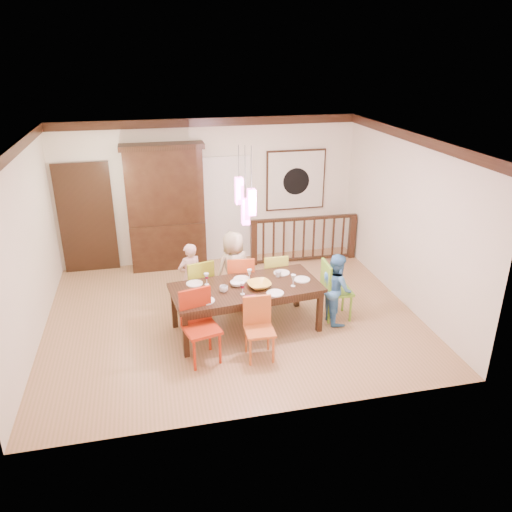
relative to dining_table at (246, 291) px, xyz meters
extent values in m
plane|color=#9E7A4C|center=(-0.14, 0.47, -0.67)|extent=(6.00, 6.00, 0.00)
plane|color=white|center=(-0.14, 0.47, 2.23)|extent=(6.00, 6.00, 0.00)
plane|color=beige|center=(-0.14, 2.97, 0.78)|extent=(6.00, 0.00, 6.00)
plane|color=beige|center=(-3.14, 0.47, 0.78)|extent=(0.00, 5.00, 5.00)
plane|color=beige|center=(2.86, 0.47, 0.78)|extent=(0.00, 5.00, 5.00)
cube|color=black|center=(-2.54, 2.92, 0.38)|extent=(1.04, 0.07, 2.24)
cube|color=silver|center=(0.21, 2.94, 0.38)|extent=(0.97, 0.05, 2.22)
cube|color=black|center=(1.66, 2.94, 0.93)|extent=(1.25, 0.04, 1.25)
cube|color=silver|center=(1.66, 2.92, 0.93)|extent=(1.18, 0.02, 1.18)
cylinder|color=black|center=(1.66, 2.90, 0.91)|extent=(0.56, 0.01, 0.56)
cube|color=#FB4BC3|center=(-0.08, 0.05, 1.58)|extent=(0.11, 0.11, 0.38)
cylinder|color=black|center=(-0.08, 0.05, 2.00)|extent=(0.01, 0.01, 0.46)
cube|color=#FB4BC3|center=(0.08, -0.05, 1.43)|extent=(0.11, 0.11, 0.38)
cylinder|color=black|center=(0.08, -0.05, 1.92)|extent=(0.01, 0.01, 0.61)
cube|color=#FB4BC3|center=(0.00, 0.00, 1.28)|extent=(0.11, 0.11, 0.38)
cylinder|color=black|center=(0.00, 0.00, 1.85)|extent=(0.01, 0.01, 0.76)
cube|color=black|center=(0.00, 0.00, 0.05)|extent=(2.38, 1.29, 0.05)
cube|color=black|center=(-1.06, 0.44, -0.32)|extent=(0.09, 0.09, 0.70)
cube|color=black|center=(1.06, 0.44, -0.32)|extent=(0.09, 0.09, 0.70)
cube|color=black|center=(-1.06, -0.44, -0.32)|extent=(0.09, 0.09, 0.70)
cube|color=black|center=(1.06, -0.44, -0.32)|extent=(0.09, 0.09, 0.70)
cube|color=black|center=(0.00, 0.46, -0.02)|extent=(2.06, 0.28, 0.10)
cube|color=black|center=(0.00, -0.46, -0.02)|extent=(2.06, 0.28, 0.10)
cube|color=#9AA621|center=(-0.68, 0.72, -0.20)|extent=(0.54, 0.54, 0.04)
cube|color=#9AA621|center=(-0.68, 0.72, 0.06)|extent=(0.44, 0.15, 0.48)
cylinder|color=#9AA621|center=(-0.85, 0.54, -0.44)|extent=(0.04, 0.04, 0.46)
cylinder|color=#9AA621|center=(-0.50, 0.54, -0.44)|extent=(0.04, 0.04, 0.46)
cylinder|color=#9AA621|center=(-0.85, 0.90, -0.44)|extent=(0.04, 0.04, 0.46)
cylinder|color=#9AA621|center=(-0.50, 0.90, -0.44)|extent=(0.04, 0.04, 0.46)
cube|color=#B9441A|center=(0.04, 0.72, -0.20)|extent=(0.48, 0.48, 0.04)
cube|color=#B9441A|center=(0.04, 0.72, 0.06)|extent=(0.44, 0.08, 0.48)
cylinder|color=#B9441A|center=(-0.14, 0.54, -0.44)|extent=(0.04, 0.04, 0.46)
cylinder|color=#B9441A|center=(0.22, 0.54, -0.44)|extent=(0.04, 0.04, 0.46)
cylinder|color=#B9441A|center=(-0.14, 0.90, -0.44)|extent=(0.04, 0.04, 0.46)
cylinder|color=#B9441A|center=(0.22, 0.90, -0.44)|extent=(0.04, 0.04, 0.46)
cube|color=gold|center=(0.65, 0.83, -0.23)|extent=(0.42, 0.42, 0.04)
cube|color=gold|center=(0.65, 0.83, 0.01)|extent=(0.41, 0.04, 0.45)
cylinder|color=gold|center=(0.48, 0.66, -0.46)|extent=(0.04, 0.04, 0.43)
cylinder|color=gold|center=(0.81, 0.66, -0.46)|extent=(0.04, 0.04, 0.43)
cylinder|color=gold|center=(0.48, 0.99, -0.46)|extent=(0.04, 0.04, 0.43)
cylinder|color=gold|center=(0.81, 0.99, -0.46)|extent=(0.04, 0.04, 0.43)
cube|color=#A9270E|center=(-0.78, -0.70, -0.17)|extent=(0.57, 0.57, 0.04)
cube|color=#A9270E|center=(-0.78, -0.70, 0.11)|extent=(0.46, 0.16, 0.51)
cylinder|color=#A9270E|center=(-0.97, -0.89, -0.43)|extent=(0.04, 0.04, 0.49)
cylinder|color=#A9270E|center=(-0.59, -0.89, -0.43)|extent=(0.04, 0.04, 0.49)
cylinder|color=#A9270E|center=(-0.97, -0.51, -0.43)|extent=(0.04, 0.04, 0.49)
cylinder|color=#A9270E|center=(-0.59, -0.51, -0.43)|extent=(0.04, 0.04, 0.49)
cube|color=#B95825|center=(0.02, -0.82, -0.24)|extent=(0.42, 0.42, 0.04)
cube|color=#B95825|center=(0.02, -0.82, 0.01)|extent=(0.41, 0.05, 0.45)
cylinder|color=#B95825|center=(-0.14, -0.98, -0.46)|extent=(0.03, 0.03, 0.43)
cylinder|color=#B95825|center=(0.19, -0.98, -0.46)|extent=(0.03, 0.03, 0.43)
cylinder|color=#B95825|center=(-0.14, -0.65, -0.46)|extent=(0.03, 0.03, 0.43)
cylinder|color=#B95825|center=(0.19, -0.65, -0.46)|extent=(0.03, 0.03, 0.43)
cube|color=#6DAB2C|center=(1.52, 0.05, -0.19)|extent=(0.46, 0.46, 0.04)
cube|color=#6DAB2C|center=(1.52, 0.05, 0.07)|extent=(0.06, 0.45, 0.49)
cylinder|color=#6DAB2C|center=(1.34, -0.13, -0.44)|extent=(0.04, 0.04, 0.47)
cylinder|color=#6DAB2C|center=(1.70, -0.13, -0.44)|extent=(0.04, 0.04, 0.47)
cylinder|color=#6DAB2C|center=(1.34, 0.23, -0.44)|extent=(0.04, 0.04, 0.47)
cylinder|color=#6DAB2C|center=(1.70, 0.23, -0.44)|extent=(0.04, 0.04, 0.47)
cube|color=black|center=(-1.03, 2.75, -0.20)|extent=(1.47, 0.44, 0.94)
cube|color=black|center=(-1.03, 2.77, 1.00)|extent=(1.47, 0.40, 1.47)
cube|color=black|center=(-1.03, 2.96, 1.00)|extent=(1.26, 0.02, 1.26)
cube|color=black|center=(-1.03, 2.77, 1.76)|extent=(1.57, 0.44, 0.10)
cube|color=black|center=(0.66, 2.42, -0.21)|extent=(0.12, 0.12, 0.92)
cube|color=black|center=(2.76, 2.42, -0.21)|extent=(0.12, 0.12, 0.92)
cube|color=black|center=(1.71, 2.42, 0.26)|extent=(2.22, 0.15, 0.06)
cube|color=black|center=(1.71, 2.42, -0.62)|extent=(2.10, 0.13, 0.05)
imported|color=#FAC1BE|center=(-0.77, 0.91, -0.09)|extent=(0.50, 0.42, 1.17)
imported|color=#BBAD8E|center=(-0.04, 0.85, -0.01)|extent=(0.76, 0.62, 1.33)
imported|color=#4687C6|center=(1.46, -0.05, -0.09)|extent=(0.47, 0.59, 1.17)
imported|color=gold|center=(0.19, -0.08, 0.12)|extent=(0.40, 0.40, 0.09)
imported|color=white|center=(-0.13, 0.06, 0.11)|extent=(0.28, 0.28, 0.07)
imported|color=silver|center=(-0.36, -0.12, 0.13)|extent=(0.16, 0.16, 0.10)
imported|color=silver|center=(0.57, 0.23, 0.13)|extent=(0.11, 0.11, 0.10)
cylinder|color=white|center=(-0.76, 0.26, 0.08)|extent=(0.26, 0.26, 0.01)
cylinder|color=white|center=(-0.02, 0.26, 0.08)|extent=(0.26, 0.26, 0.01)
cylinder|color=white|center=(0.66, 0.35, 0.08)|extent=(0.26, 0.26, 0.01)
cylinder|color=white|center=(-0.67, -0.35, 0.08)|extent=(0.26, 0.26, 0.01)
cylinder|color=white|center=(0.37, -0.33, 0.08)|extent=(0.26, 0.26, 0.01)
cylinder|color=white|center=(0.90, 0.03, 0.08)|extent=(0.26, 0.26, 0.01)
cube|color=#D83359|center=(-0.01, -0.41, 0.08)|extent=(0.18, 0.14, 0.01)
camera|label=1|loc=(-1.36, -6.73, 3.46)|focal=35.00mm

